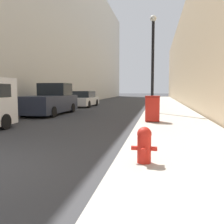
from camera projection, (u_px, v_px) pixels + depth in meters
sidewalk_right at (167, 107)px, 21.42m from camera, size 3.35×60.00×0.16m
building_left_glass at (36, 33)px, 31.32m from camera, size 12.00×60.00×17.35m
fire_hydrant at (144, 144)px, 4.95m from camera, size 0.52×0.40×0.72m
trash_bin at (152, 108)px, 11.31m from camera, size 0.65×0.60×1.18m
lamppost at (153, 61)px, 15.58m from camera, size 0.39×0.39×6.03m
pickup_truck at (51, 101)px, 16.40m from camera, size 2.12×5.38×2.04m
parked_sedan_near at (84, 99)px, 23.74m from camera, size 1.82×4.78×1.47m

